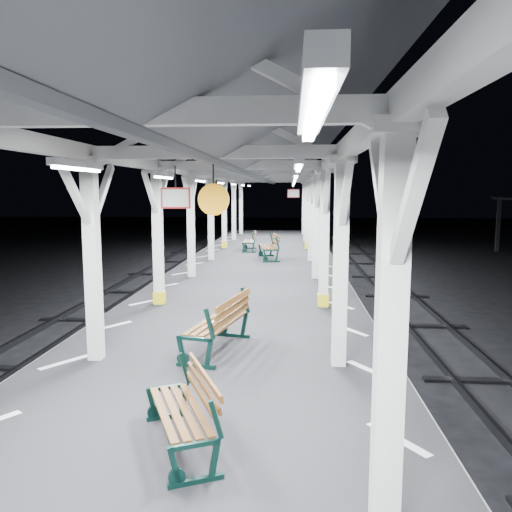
# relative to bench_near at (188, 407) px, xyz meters

# --- Properties ---
(ground) EXTENTS (120.00, 120.00, 0.00)m
(ground) POSITION_rel_bench_near_xyz_m (-0.12, 4.70, -1.44)
(ground) COLOR black
(ground) RESTS_ON ground
(platform) EXTENTS (6.00, 50.00, 1.00)m
(platform) POSITION_rel_bench_near_xyz_m (-0.12, 4.70, -0.94)
(platform) COLOR black
(platform) RESTS_ON ground
(hazard_stripes_left) EXTENTS (1.00, 48.00, 0.01)m
(hazard_stripes_left) POSITION_rel_bench_near_xyz_m (-2.57, 4.70, -0.44)
(hazard_stripes_left) COLOR silver
(hazard_stripes_left) RESTS_ON platform
(hazard_stripes_right) EXTENTS (1.00, 48.00, 0.01)m
(hazard_stripes_right) POSITION_rel_bench_near_xyz_m (2.33, 4.70, -0.44)
(hazard_stripes_right) COLOR silver
(hazard_stripes_right) RESTS_ON platform
(track_right) EXTENTS (2.20, 60.00, 0.16)m
(track_right) POSITION_rel_bench_near_xyz_m (4.88, 4.70, -1.36)
(track_right) COLOR #2D2D33
(track_right) RESTS_ON ground
(canopy) EXTENTS (5.40, 49.00, 4.65)m
(canopy) POSITION_rel_bench_near_xyz_m (-0.12, 4.68, 3.12)
(canopy) COLOR silver
(canopy) RESTS_ON platform
(bench_near) EXTENTS (1.12, 1.62, 0.83)m
(bench_near) POSITION_rel_bench_near_xyz_m (0.00, 0.00, 0.00)
(bench_near) COLOR black
(bench_near) RESTS_ON platform
(bench_mid) EXTENTS (1.06, 1.93, 0.99)m
(bench_mid) POSITION_rel_bench_near_xyz_m (-0.08, 3.23, 0.09)
(bench_mid) COLOR black
(bench_mid) RESTS_ON platform
(bench_far) EXTENTS (0.99, 1.95, 1.01)m
(bench_far) POSITION_rel_bench_near_xyz_m (0.29, 15.04, 0.10)
(bench_far) COLOR black
(bench_far) RESTS_ON platform
(bench_extra) EXTENTS (0.70, 1.68, 0.89)m
(bench_extra) POSITION_rel_bench_near_xyz_m (-0.75, 17.87, 0.03)
(bench_extra) COLOR black
(bench_extra) RESTS_ON platform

